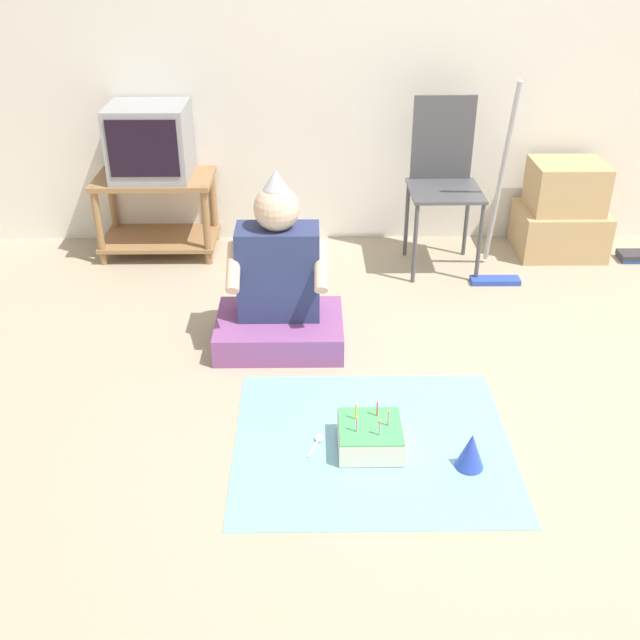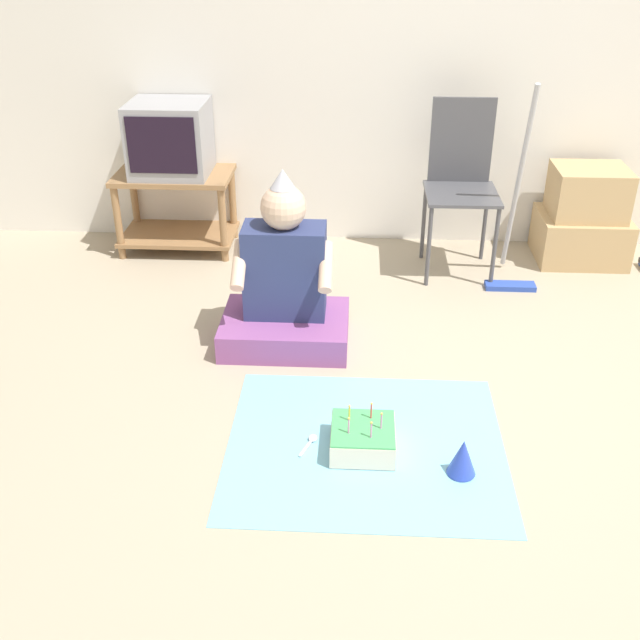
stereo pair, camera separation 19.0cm
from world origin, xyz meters
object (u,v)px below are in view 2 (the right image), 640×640
object	(u,v)px
tv	(170,138)
party_hat_blue	(463,457)
birthday_cake	(363,438)
cardboard_box_stack	(584,219)
person_seated	(285,290)
folding_chair	(461,176)
dust_mop	(515,231)

from	to	relation	value
tv	party_hat_blue	size ratio (longest dim) A/B	2.99
birthday_cake	party_hat_blue	xyz separation A→B (m)	(0.38, -0.12, 0.02)
tv	cardboard_box_stack	size ratio (longest dim) A/B	0.79
tv	person_seated	bearing A→B (deg)	-54.91
person_seated	party_hat_blue	size ratio (longest dim) A/B	5.77
cardboard_box_stack	birthday_cake	bearing A→B (deg)	-124.15
folding_chair	cardboard_box_stack	world-z (taller)	folding_chair
person_seated	tv	bearing A→B (deg)	125.09
birthday_cake	cardboard_box_stack	bearing A→B (deg)	55.85
dust_mop	person_seated	bearing A→B (deg)	-149.67
party_hat_blue	cardboard_box_stack	bearing A→B (deg)	65.60
person_seated	party_hat_blue	distance (m)	1.25
tv	party_hat_blue	world-z (taller)	tv
folding_chair	dust_mop	bearing A→B (deg)	-37.76
cardboard_box_stack	person_seated	size ratio (longest dim) A/B	0.66
dust_mop	person_seated	world-z (taller)	dust_mop
birthday_cake	party_hat_blue	bearing A→B (deg)	-18.31
cardboard_box_stack	person_seated	bearing A→B (deg)	-147.53
person_seated	birthday_cake	bearing A→B (deg)	-65.46
tv	person_seated	world-z (taller)	tv
tv	folding_chair	bearing A→B (deg)	-5.77
cardboard_box_stack	party_hat_blue	xyz separation A→B (m)	(-0.93, -2.05, -0.18)
cardboard_box_stack	folding_chair	bearing A→B (deg)	-169.73
folding_chair	party_hat_blue	world-z (taller)	folding_chair
party_hat_blue	person_seated	bearing A→B (deg)	128.13
dust_mop	party_hat_blue	xyz separation A→B (m)	(-0.45, -1.68, -0.24)
person_seated	birthday_cake	world-z (taller)	person_seated
cardboard_box_stack	person_seated	world-z (taller)	person_seated
tv	person_seated	size ratio (longest dim) A/B	0.52
dust_mop	person_seated	xyz separation A→B (m)	(-1.21, -0.71, -0.04)
folding_chair	birthday_cake	distance (m)	1.93
tv	birthday_cake	world-z (taller)	tv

